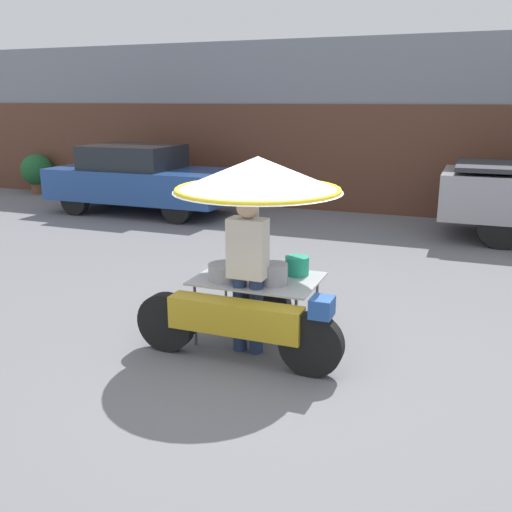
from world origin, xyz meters
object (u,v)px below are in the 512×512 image
Objects in this scene: potted_plant at (37,171)px; vendor_person at (248,267)px; vendor_motorcycle_cart at (255,206)px; parked_car at (140,178)px.

vendor_person is at bearing -38.83° from potted_plant.
vendor_motorcycle_cart reaches higher than parked_car.
vendor_motorcycle_cart is 0.62m from vendor_person.
vendor_person is at bearing -50.08° from parked_car.
vendor_motorcycle_cart is 0.52× the size of parked_car.
parked_car is at bearing -18.53° from potted_plant.
vendor_motorcycle_cart reaches higher than vendor_person.
vendor_person is 0.39× the size of parked_car.
vendor_motorcycle_cart is 2.01× the size of potted_plant.
potted_plant is (-4.18, 1.40, -0.17)m from parked_car.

